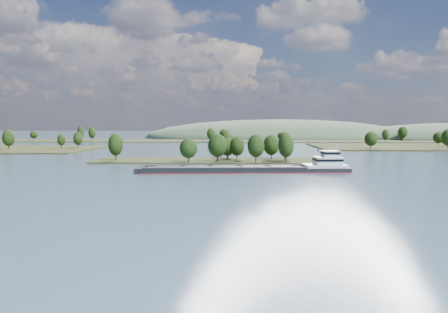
{
  "coord_description": "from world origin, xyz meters",
  "views": [
    {
      "loc": [
        17.53,
        -19.34,
        17.49
      ],
      "look_at": [
        11.19,
        130.0,
        6.0
      ],
      "focal_mm": 35.0,
      "sensor_mm": 36.0,
      "label": 1
    }
  ],
  "objects": [
    {
      "name": "ground",
      "position": [
        0.0,
        120.0,
        0.0
      ],
      "size": [
        1800.0,
        1800.0,
        0.0
      ],
      "primitive_type": "plane",
      "color": "#385262",
      "rests_on": "ground"
    },
    {
      "name": "cargo_barge",
      "position": [
        23.33,
        136.68,
        1.3
      ],
      "size": [
        76.83,
        16.66,
        10.32
      ],
      "color": "black",
      "rests_on": "ground"
    },
    {
      "name": "hill_west",
      "position": [
        60.0,
        500.0,
        0.0
      ],
      "size": [
        320.0,
        160.0,
        44.0
      ],
      "primitive_type": "ellipsoid",
      "color": "#3F563B",
      "rests_on": "ground"
    },
    {
      "name": "back_shoreline",
      "position": [
        9.41,
        399.73,
        0.69
      ],
      "size": [
        900.0,
        60.0,
        15.61
      ],
      "color": "#272E14",
      "rests_on": "ground"
    },
    {
      "name": "tree_island",
      "position": [
        7.0,
        178.59,
        4.22
      ],
      "size": [
        100.0,
        31.43,
        13.94
      ],
      "color": "#272E14",
      "rests_on": "ground"
    }
  ]
}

